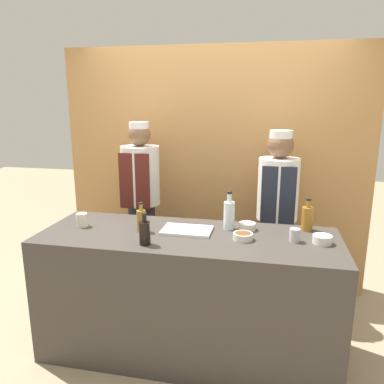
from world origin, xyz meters
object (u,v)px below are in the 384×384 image
(bottle_clear, at_px, (229,214))
(chef_right, at_px, (277,214))
(bottle_vinegar, at_px, (141,220))
(cutting_board, at_px, (187,230))
(sauce_bowl_brown, at_px, (243,236))
(sauce_bowl_white, at_px, (247,226))
(cup_steel, at_px, (295,235))
(sauce_bowl_red, at_px, (322,239))
(bottle_soy, at_px, (145,232))
(cup_cream, at_px, (82,220))
(chef_left, at_px, (141,203))
(bottle_amber, at_px, (307,218))

(bottle_clear, relative_size, chef_right, 0.18)
(bottle_vinegar, bearing_deg, cutting_board, 9.87)
(sauce_bowl_brown, bearing_deg, cutting_board, 168.98)
(cutting_board, bearing_deg, sauce_bowl_white, 17.07)
(bottle_vinegar, relative_size, chef_right, 0.13)
(cup_steel, bearing_deg, sauce_bowl_white, 151.91)
(sauce_bowl_brown, height_order, chef_right, chef_right)
(cup_steel, distance_m, chef_right, 0.82)
(sauce_bowl_red, xyz_separation_m, bottle_soy, (-1.17, -0.26, 0.05))
(cup_cream, bearing_deg, bottle_soy, -23.38)
(sauce_bowl_brown, distance_m, cup_cream, 1.23)
(cutting_board, bearing_deg, sauce_bowl_red, -2.80)
(cup_cream, bearing_deg, chef_left, 76.74)
(sauce_bowl_brown, bearing_deg, bottle_clear, 120.57)
(sauce_bowl_red, bearing_deg, bottle_vinegar, -179.49)
(cutting_board, xyz_separation_m, bottle_amber, (0.87, 0.21, 0.09))
(bottle_vinegar, distance_m, cup_steel, 1.10)
(sauce_bowl_red, height_order, bottle_soy, bottle_soy)
(bottle_amber, relative_size, bottle_clear, 0.84)
(sauce_bowl_white, distance_m, cutting_board, 0.45)
(bottle_amber, bearing_deg, cup_cream, -171.14)
(cup_steel, bearing_deg, bottle_clear, 160.25)
(bottle_clear, bearing_deg, sauce_bowl_white, 3.86)
(cup_cream, bearing_deg, bottle_amber, 8.86)
(bottle_clear, bearing_deg, chef_left, 144.98)
(chef_right, bearing_deg, sauce_bowl_red, -70.59)
(sauce_bowl_brown, xyz_separation_m, sauce_bowl_white, (0.02, 0.21, 0.00))
(cutting_board, xyz_separation_m, cup_steel, (0.76, -0.05, 0.04))
(cup_cream, bearing_deg, cutting_board, 3.41)
(sauce_bowl_brown, relative_size, sauce_bowl_white, 1.10)
(bottle_amber, bearing_deg, sauce_bowl_red, -73.10)
(cup_cream, xyz_separation_m, chef_left, (0.19, 0.81, -0.08))
(sauce_bowl_red, xyz_separation_m, cutting_board, (-0.94, 0.05, -0.02))
(chef_left, bearing_deg, bottle_amber, -20.36)
(sauce_bowl_white, distance_m, cup_steel, 0.38)
(bottle_soy, distance_m, cup_steel, 1.02)
(sauce_bowl_red, relative_size, cup_steel, 1.41)
(cup_steel, bearing_deg, chef_left, 149.67)
(bottle_amber, height_order, bottle_clear, bottle_clear)
(bottle_vinegar, height_order, cup_cream, bottle_vinegar)
(cup_cream, bearing_deg, chef_right, 28.93)
(cutting_board, relative_size, chef_left, 0.21)
(chef_right, bearing_deg, sauce_bowl_white, -109.81)
(sauce_bowl_red, bearing_deg, sauce_bowl_white, 160.81)
(bottle_soy, bearing_deg, cup_steel, 14.71)
(chef_right, bearing_deg, bottle_vinegar, -140.29)
(bottle_amber, xyz_separation_m, cup_cream, (-1.68, -0.26, -0.04))
(sauce_bowl_red, height_order, chef_left, chef_left)
(bottle_clear, bearing_deg, cup_steel, -19.75)
(bottle_soy, height_order, bottle_clear, bottle_clear)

